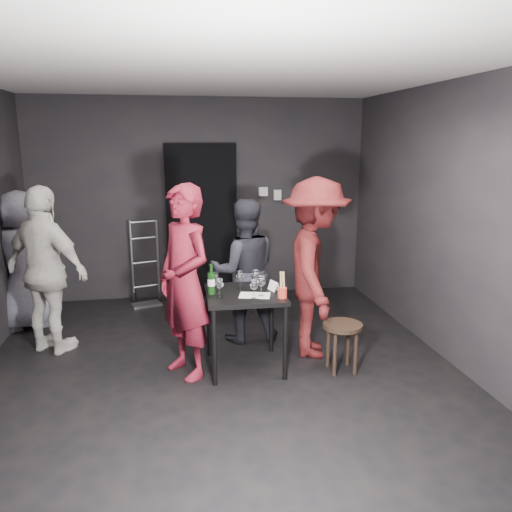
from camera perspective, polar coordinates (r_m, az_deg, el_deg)
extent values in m
cube|color=black|center=(4.83, -4.03, -13.20)|extent=(4.50, 5.00, 0.02)
cube|color=silver|center=(4.37, -4.63, 20.46)|extent=(4.50, 5.00, 0.02)
cube|color=black|center=(6.87, -6.29, 6.44)|extent=(4.50, 0.04, 2.70)
cube|color=black|center=(2.02, 2.53, -9.87)|extent=(4.50, 0.04, 2.70)
cube|color=black|center=(5.12, 21.67, 3.33)|extent=(0.04, 5.00, 2.70)
cube|color=black|center=(6.85, -6.20, 3.89)|extent=(0.95, 0.10, 2.10)
cube|color=#B7B7B2|center=(6.91, 0.82, 7.39)|extent=(0.12, 0.06, 0.12)
cube|color=#B7B7B2|center=(6.96, 2.45, 7.00)|extent=(0.10, 0.06, 0.14)
cylinder|color=#B2B2B7|center=(6.77, -13.97, -0.76)|extent=(0.03, 0.03, 1.12)
cylinder|color=#B2B2B7|center=(6.75, -11.13, -0.65)|extent=(0.03, 0.03, 1.12)
cube|color=#B2B2B7|center=(6.80, -12.37, -5.40)|extent=(0.37, 0.21, 0.03)
cylinder|color=black|center=(6.93, -13.74, -4.56)|extent=(0.04, 0.16, 0.16)
cylinder|color=black|center=(6.91, -10.95, -4.47)|extent=(0.04, 0.16, 0.16)
cube|color=black|center=(4.68, -1.29, -4.41)|extent=(0.72, 0.72, 0.04)
cylinder|color=black|center=(4.48, -4.78, -10.41)|extent=(0.04, 0.04, 0.71)
cylinder|color=black|center=(4.57, 3.37, -9.89)|extent=(0.04, 0.04, 0.71)
cylinder|color=black|center=(5.07, -5.41, -7.55)|extent=(0.04, 0.04, 0.71)
cylinder|color=black|center=(5.15, 1.76, -7.16)|extent=(0.04, 0.04, 0.71)
cylinder|color=black|center=(4.76, 9.88, -7.85)|extent=(0.37, 0.37, 0.04)
cylinder|color=black|center=(4.97, 10.48, -10.00)|extent=(0.04, 0.04, 0.41)
cylinder|color=black|center=(4.91, 8.26, -10.21)|extent=(0.04, 0.04, 0.41)
cylinder|color=black|center=(4.74, 9.00, -11.14)|extent=(0.04, 0.04, 0.41)
cylinder|color=black|center=(4.80, 11.31, -10.90)|extent=(0.04, 0.04, 0.41)
imported|color=maroon|center=(4.50, -8.22, -1.01)|extent=(0.83, 0.92, 2.10)
imported|color=#25242D|center=(5.33, -1.38, -1.48)|extent=(0.77, 0.43, 1.59)
imported|color=#551515|center=(4.94, 6.83, 0.61)|extent=(0.90, 1.49, 2.15)
imported|color=silver|center=(5.40, -22.91, -0.31)|extent=(1.26, 1.09, 1.96)
imported|color=slate|center=(6.25, -25.10, 0.05)|extent=(0.94, 0.68, 1.72)
cube|color=white|center=(4.58, -0.14, -4.52)|extent=(0.32, 0.25, 0.00)
cylinder|color=black|center=(4.62, -5.12, -3.12)|extent=(0.07, 0.07, 0.20)
cylinder|color=black|center=(4.58, -5.16, -1.39)|extent=(0.03, 0.03, 0.08)
cylinder|color=white|center=(4.61, -5.12, -3.01)|extent=(0.07, 0.07, 0.06)
cylinder|color=red|center=(4.51, 3.03, -4.22)|extent=(0.08, 0.08, 0.09)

